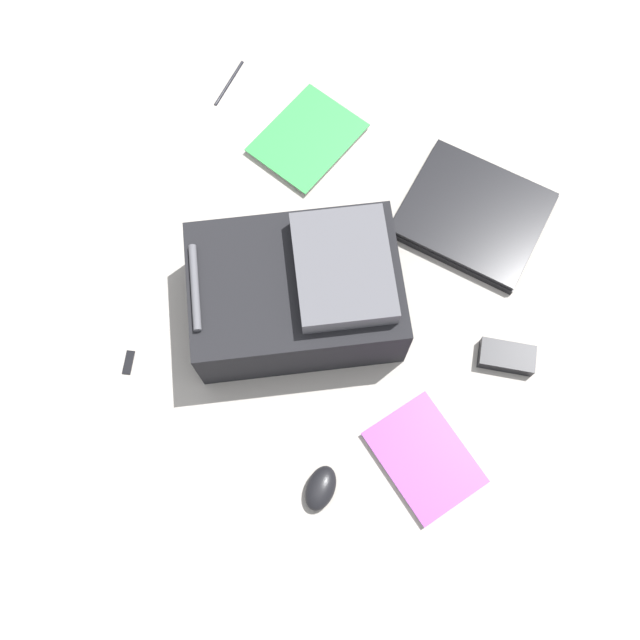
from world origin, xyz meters
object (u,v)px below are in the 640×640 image
book_blue (424,458)px  computer_mouse (321,488)px  power_brick (507,357)px  backpack (300,291)px  laptop (473,214)px  book_comic (308,139)px  pen_black (229,82)px  usb_stick (128,362)px

book_blue → computer_mouse: bearing=41.0°
power_brick → backpack: bearing=9.4°
laptop → book_comic: bearing=-3.8°
computer_mouse → power_brick: (-0.25, -0.42, -0.00)m
backpack → book_blue: size_ratio=1.90×
book_blue → power_brick: power_brick is taller
backpack → pen_black: 0.64m
power_brick → usb_stick: power_brick is taller
book_comic → computer_mouse: computer_mouse is taller
pen_black → usb_stick: (-0.14, 0.75, -0.00)m
laptop → power_brick: bearing=122.5°
laptop → computer_mouse: bearing=85.0°
pen_black → usb_stick: 0.76m
book_comic → power_brick: (-0.63, 0.33, 0.01)m
computer_mouse → usb_stick: (0.50, -0.07, -0.01)m
laptop → usb_stick: (0.56, 0.65, -0.01)m
backpack → book_comic: size_ratio=1.83×
book_comic → laptop: bearing=176.2°
power_brick → pen_black: (0.88, -0.40, -0.01)m
backpack → usb_stick: 0.41m
laptop → book_blue: bearing=100.7°
computer_mouse → pen_black: 1.04m
laptop → book_blue: 0.58m
pen_black → backpack: bearing=132.1°
backpack → book_blue: bearing=152.2°
laptop → book_comic: 0.44m
backpack → laptop: bearing=-126.0°
book_blue → book_comic: 0.81m
backpack → book_blue: backpack is taller
power_brick → pen_black: power_brick is taller
laptop → book_comic: (0.44, -0.03, -0.01)m
backpack → computer_mouse: (-0.21, 0.35, -0.08)m
power_brick → usb_stick: (0.75, 0.35, -0.01)m
book_blue → computer_mouse: (0.17, 0.15, 0.01)m
computer_mouse → pen_black: bearing=124.1°
laptop → book_comic: size_ratio=1.15×
pen_black → power_brick: bearing=155.9°
book_blue → usb_stick: 0.67m
backpack → pen_black: bearing=-47.9°
pen_black → book_blue: bearing=140.1°
backpack → power_brick: (-0.46, -0.08, -0.08)m
backpack → book_comic: bearing=-66.8°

